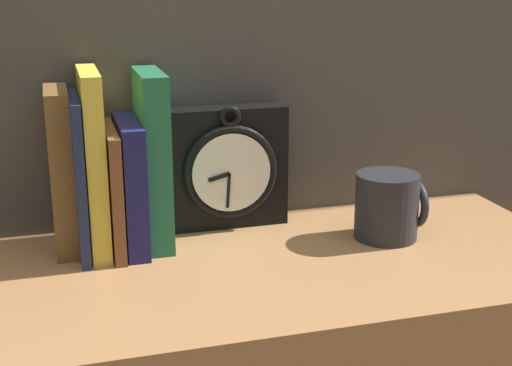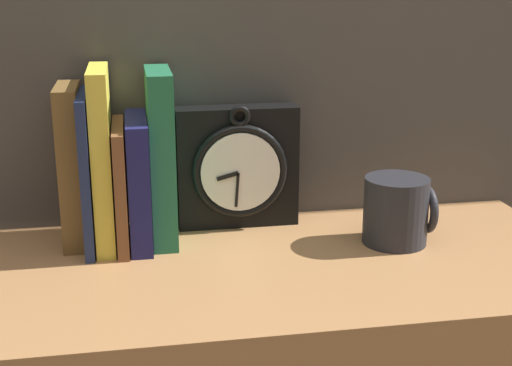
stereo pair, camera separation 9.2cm
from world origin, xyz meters
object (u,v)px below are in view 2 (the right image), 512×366
object	(u,v)px
book_slot5_green	(161,156)
mug	(398,211)
book_slot2_yellow	(102,158)
book_slot0_brown	(72,166)
book_slot4_navy	(139,181)
book_slot3_brown	(121,185)
book_slot1_navy	(87,171)
clock	(235,167)

from	to	relation	value
book_slot5_green	mug	bearing A→B (deg)	-13.60
book_slot2_yellow	book_slot5_green	distance (m)	0.08
book_slot0_brown	book_slot4_navy	bearing A→B (deg)	-9.89
book_slot0_brown	mug	bearing A→B (deg)	-10.99
book_slot4_navy	book_slot3_brown	bearing A→B (deg)	-174.58
book_slot0_brown	book_slot3_brown	world-z (taller)	book_slot0_brown
book_slot5_green	book_slot2_yellow	bearing A→B (deg)	-176.52
book_slot0_brown	book_slot2_yellow	xyz separation A→B (m)	(0.04, -0.01, 0.01)
book_slot1_navy	book_slot4_navy	distance (m)	0.07
book_slot5_green	mug	distance (m)	0.35
book_slot1_navy	book_slot2_yellow	distance (m)	0.03
clock	book_slot0_brown	size ratio (longest dim) A/B	0.84
clock	book_slot2_yellow	world-z (taller)	book_slot2_yellow
clock	book_slot5_green	xyz separation A→B (m)	(-0.11, -0.04, 0.03)
clock	book_slot4_navy	distance (m)	0.15
book_slot2_yellow	book_slot4_navy	distance (m)	0.06
book_slot1_navy	book_slot3_brown	xyz separation A→B (m)	(0.04, -0.00, -0.02)
clock	book_slot0_brown	bearing A→B (deg)	-173.24
book_slot0_brown	book_slot3_brown	xyz separation A→B (m)	(0.07, -0.02, -0.03)
book_slot2_yellow	book_slot3_brown	bearing A→B (deg)	-11.90
clock	book_slot2_yellow	distance (m)	0.20
book_slot0_brown	book_slot4_navy	distance (m)	0.10
book_slot3_brown	mug	bearing A→B (deg)	-10.21
book_slot0_brown	book_slot5_green	distance (m)	0.13
book_slot0_brown	mug	xyz separation A→B (m)	(0.45, -0.09, -0.06)
book_slot0_brown	book_slot4_navy	xyz separation A→B (m)	(0.09, -0.02, -0.02)
book_slot2_yellow	book_slot3_brown	world-z (taller)	book_slot2_yellow
mug	book_slot4_navy	bearing A→B (deg)	168.74
book_slot5_green	mug	world-z (taller)	book_slot5_green
book_slot1_navy	book_slot3_brown	world-z (taller)	book_slot1_navy
book_slot2_yellow	book_slot4_navy	xyz separation A→B (m)	(0.05, -0.00, -0.03)
book_slot5_green	book_slot1_navy	bearing A→B (deg)	-175.54
book_slot3_brown	book_slot5_green	distance (m)	0.07
book_slot5_green	book_slot4_navy	bearing A→B (deg)	-167.30
book_slot0_brown	book_slot2_yellow	bearing A→B (deg)	-17.27
book_slot0_brown	mug	size ratio (longest dim) A/B	2.31
book_slot1_navy	book_slot2_yellow	size ratio (longest dim) A/B	0.87
book_slot0_brown	book_slot4_navy	size ratio (longest dim) A/B	1.25
book_slot3_brown	book_slot1_navy	bearing A→B (deg)	177.66
book_slot1_navy	mug	world-z (taller)	book_slot1_navy
book_slot1_navy	book_slot4_navy	xyz separation A→B (m)	(0.07, 0.00, -0.02)
book_slot0_brown	book_slot1_navy	bearing A→B (deg)	-37.06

